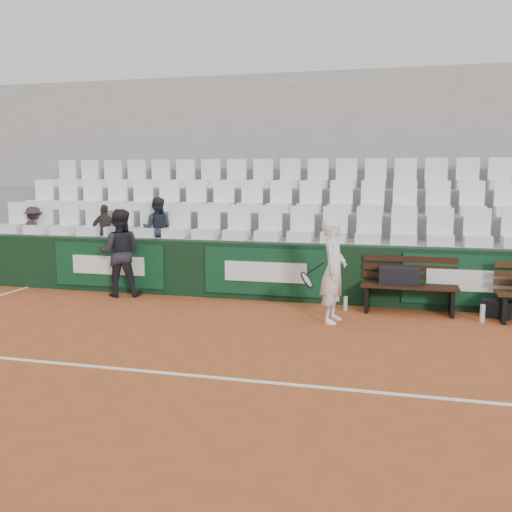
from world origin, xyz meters
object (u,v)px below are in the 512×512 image
(water_bottle_near, at_px, (345,303))
(sports_bag_ground, at_px, (497,309))
(water_bottle_far, at_px, (482,314))
(tennis_player, at_px, (333,271))
(sports_bag_left, at_px, (400,276))
(spectator_b, at_px, (105,208))
(spectator_a, at_px, (33,209))
(ball_kid, at_px, (120,253))
(bench_left, at_px, (409,299))
(spectator_c, at_px, (157,205))

(water_bottle_near, bearing_deg, sports_bag_ground, 3.15)
(water_bottle_near, xyz_separation_m, water_bottle_far, (2.05, -0.26, 0.02))
(water_bottle_near, xyz_separation_m, tennis_player, (-0.12, -0.77, 0.66))
(sports_bag_left, relative_size, spectator_b, 0.60)
(sports_bag_left, height_order, sports_bag_ground, sports_bag_left)
(sports_bag_ground, relative_size, spectator_b, 0.42)
(sports_bag_ground, height_order, spectator_a, spectator_a)
(tennis_player, height_order, ball_kid, ball_kid)
(tennis_player, bearing_deg, water_bottle_near, 81.20)
(water_bottle_near, bearing_deg, bench_left, 6.29)
(spectator_b, bearing_deg, tennis_player, 149.04)
(sports_bag_left, xyz_separation_m, water_bottle_far, (1.21, -0.40, -0.45))
(spectator_a, bearing_deg, spectator_c, -164.17)
(sports_bag_left, height_order, water_bottle_far, sports_bag_left)
(bench_left, height_order, spectator_c, spectator_c)
(tennis_player, xyz_separation_m, spectator_a, (-6.35, 1.80, 0.72))
(sports_bag_left, relative_size, spectator_a, 0.64)
(tennis_player, bearing_deg, sports_bag_left, 43.73)
(water_bottle_far, height_order, spectator_c, spectator_c)
(water_bottle_far, distance_m, ball_kid, 6.17)
(bench_left, bearing_deg, sports_bag_ground, 0.79)
(sports_bag_left, bearing_deg, bench_left, -12.73)
(sports_bag_left, xyz_separation_m, spectator_a, (-7.30, 0.88, 0.91))
(bench_left, relative_size, tennis_player, 0.96)
(ball_kid, bearing_deg, tennis_player, 148.14)
(ball_kid, bearing_deg, sports_bag_left, 161.15)
(spectator_b, bearing_deg, spectator_a, -10.13)
(ball_kid, distance_m, spectator_b, 1.39)
(water_bottle_far, xyz_separation_m, spectator_a, (-8.52, 1.28, 1.36))
(sports_bag_left, height_order, ball_kid, ball_kid)
(tennis_player, relative_size, spectator_a, 1.57)
(bench_left, bearing_deg, ball_kid, 179.76)
(bench_left, xyz_separation_m, sports_bag_left, (-0.15, 0.03, 0.36))
(sports_bag_left, relative_size, ball_kid, 0.40)
(water_bottle_near, bearing_deg, water_bottle_far, -7.11)
(sports_bag_left, xyz_separation_m, water_bottle_near, (-0.84, -0.14, -0.47))
(bench_left, xyz_separation_m, tennis_player, (-1.11, -0.88, 0.55))
(sports_bag_left, height_order, spectator_b, spectator_b)
(water_bottle_far, bearing_deg, spectator_a, 171.46)
(sports_bag_ground, bearing_deg, tennis_player, -159.72)
(bench_left, relative_size, sports_bag_ground, 3.40)
(tennis_player, height_order, spectator_a, spectator_a)
(bench_left, relative_size, spectator_a, 1.51)
(bench_left, distance_m, spectator_b, 6.04)
(spectator_c, bearing_deg, sports_bag_left, 157.56)
(bench_left, xyz_separation_m, sports_bag_ground, (1.33, 0.02, -0.09))
(spectator_c, bearing_deg, water_bottle_near, 153.12)
(water_bottle_far, height_order, ball_kid, ball_kid)
(ball_kid, height_order, spectator_a, spectator_a)
(water_bottle_near, bearing_deg, ball_kid, 178.17)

